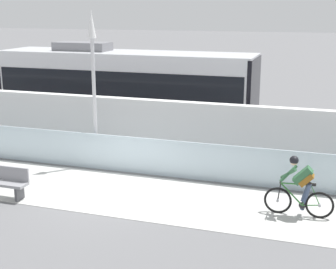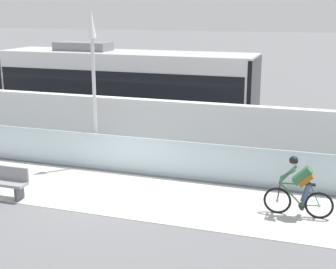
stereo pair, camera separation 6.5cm
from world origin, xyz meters
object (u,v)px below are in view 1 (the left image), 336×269
tram (125,89)px  cyclist_on_bike (300,187)px  lamp_post_antenna (93,69)px  bench (2,181)px

tram → cyclist_on_bike: size_ratio=6.25×
cyclist_on_bike → lamp_post_antenna: 7.60m
cyclist_on_bike → bench: cyclist_on_bike is taller
tram → bench: size_ratio=6.91×
tram → cyclist_on_bike: 10.39m
cyclist_on_bike → bench: bearing=-171.0°
tram → cyclist_on_bike: bearing=-41.6°
tram → bench: 8.27m
lamp_post_antenna → tram: bearing=100.7°
tram → cyclist_on_bike: tram is taller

